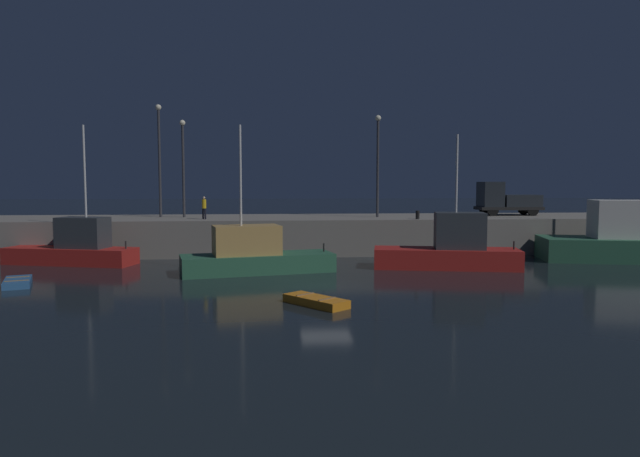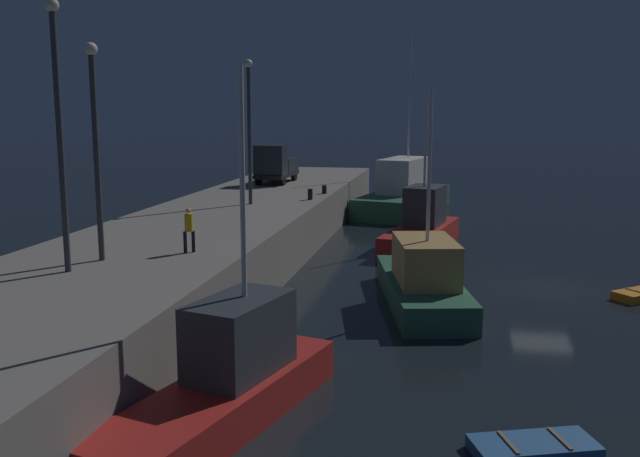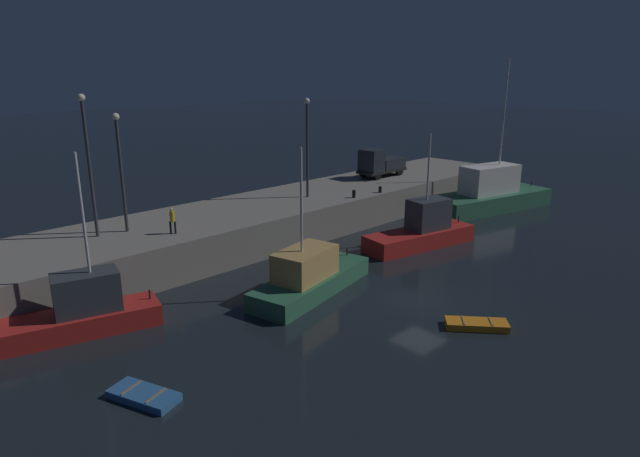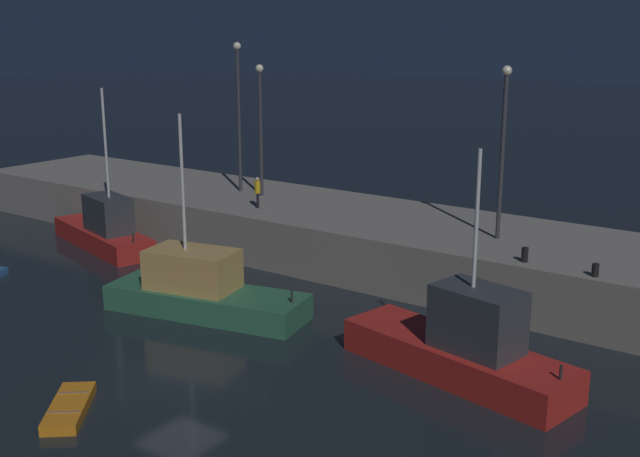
{
  "view_description": "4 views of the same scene",
  "coord_description": "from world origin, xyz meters",
  "px_view_note": "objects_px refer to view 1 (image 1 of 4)",
  "views": [
    {
      "loc": [
        -2.71,
        -27.55,
        5.21
      ],
      "look_at": [
        0.48,
        9.12,
        2.22
      ],
      "focal_mm": 31.58,
      "sensor_mm": 36.0,
      "label": 1
    },
    {
      "loc": [
        -31.24,
        3.99,
        7.83
      ],
      "look_at": [
        2.34,
        10.45,
        1.91
      ],
      "focal_mm": 39.53,
      "sensor_mm": 36.0,
      "label": 2
    },
    {
      "loc": [
        -23.81,
        -16.09,
        12.45
      ],
      "look_at": [
        0.77,
        8.79,
        2.18
      ],
      "focal_mm": 30.63,
      "sensor_mm": 36.0,
      "label": 3
    },
    {
      "loc": [
        19.0,
        -17.94,
        11.96
      ],
      "look_at": [
        -1.86,
        11.18,
        2.76
      ],
      "focal_mm": 44.33,
      "sensor_mm": 36.0,
      "label": 4
    }
  ],
  "objects_px": {
    "dinghy_orange_near": "(18,282)",
    "lamp_post_central": "(378,158)",
    "fishing_boat_blue": "(75,248)",
    "lamp_post_west": "(159,152)",
    "lamp_post_east": "(183,160)",
    "dockworker": "(204,206)",
    "rowboat_white_mid": "(316,301)",
    "fishing_boat_orange": "(637,240)",
    "bollard_central": "(418,215)",
    "fishing_boat_white": "(254,255)",
    "utility_truck": "(505,200)",
    "fishing_trawler_red": "(450,250)",
    "bollard_west": "(459,216)"
  },
  "relations": [
    {
      "from": "dinghy_orange_near",
      "to": "lamp_post_west",
      "type": "relative_size",
      "value": 0.36
    },
    {
      "from": "fishing_boat_blue",
      "to": "lamp_post_east",
      "type": "height_order",
      "value": "lamp_post_east"
    },
    {
      "from": "fishing_boat_blue",
      "to": "lamp_post_east",
      "type": "distance_m",
      "value": 10.56
    },
    {
      "from": "dinghy_orange_near",
      "to": "lamp_post_central",
      "type": "relative_size",
      "value": 0.4
    },
    {
      "from": "lamp_post_east",
      "to": "fishing_boat_white",
      "type": "bearing_deg",
      "value": -62.63
    },
    {
      "from": "dockworker",
      "to": "fishing_boat_white",
      "type": "bearing_deg",
      "value": -65.46
    },
    {
      "from": "fishing_boat_blue",
      "to": "bollard_central",
      "type": "relative_size",
      "value": 14.43
    },
    {
      "from": "rowboat_white_mid",
      "to": "lamp_post_central",
      "type": "bearing_deg",
      "value": 71.72
    },
    {
      "from": "fishing_trawler_red",
      "to": "rowboat_white_mid",
      "type": "xyz_separation_m",
      "value": [
        -9.01,
        -9.69,
        -0.97
      ]
    },
    {
      "from": "rowboat_white_mid",
      "to": "fishing_boat_orange",
      "type": "bearing_deg",
      "value": 27.56
    },
    {
      "from": "fishing_boat_orange",
      "to": "dockworker",
      "type": "height_order",
      "value": "fishing_boat_orange"
    },
    {
      "from": "rowboat_white_mid",
      "to": "lamp_post_central",
      "type": "xyz_separation_m",
      "value": [
        6.23,
        18.87,
        6.95
      ]
    },
    {
      "from": "fishing_boat_white",
      "to": "rowboat_white_mid",
      "type": "xyz_separation_m",
      "value": [
        2.89,
        -9.08,
        -0.85
      ]
    },
    {
      "from": "fishing_boat_orange",
      "to": "lamp_post_west",
      "type": "relative_size",
      "value": 1.58
    },
    {
      "from": "fishing_trawler_red",
      "to": "lamp_post_east",
      "type": "height_order",
      "value": "lamp_post_east"
    },
    {
      "from": "bollard_central",
      "to": "rowboat_white_mid",
      "type": "bearing_deg",
      "value": -118.27
    },
    {
      "from": "fishing_boat_white",
      "to": "lamp_post_east",
      "type": "relative_size",
      "value": 1.25
    },
    {
      "from": "dockworker",
      "to": "bollard_west",
      "type": "bearing_deg",
      "value": -4.99
    },
    {
      "from": "fishing_boat_blue",
      "to": "lamp_post_west",
      "type": "height_order",
      "value": "lamp_post_west"
    },
    {
      "from": "fishing_boat_white",
      "to": "bollard_central",
      "type": "height_order",
      "value": "fishing_boat_white"
    },
    {
      "from": "fishing_boat_white",
      "to": "dinghy_orange_near",
      "type": "xyz_separation_m",
      "value": [
        -11.9,
        -3.08,
        -0.87
      ]
    },
    {
      "from": "fishing_boat_blue",
      "to": "bollard_west",
      "type": "relative_size",
      "value": 17.33
    },
    {
      "from": "dockworker",
      "to": "bollard_west",
      "type": "relative_size",
      "value": 3.2
    },
    {
      "from": "lamp_post_central",
      "to": "lamp_post_west",
      "type": "bearing_deg",
      "value": 175.76
    },
    {
      "from": "fishing_boat_white",
      "to": "lamp_post_east",
      "type": "height_order",
      "value": "lamp_post_east"
    },
    {
      "from": "utility_truck",
      "to": "bollard_central",
      "type": "bearing_deg",
      "value": -153.31
    },
    {
      "from": "bollard_central",
      "to": "utility_truck",
      "type": "bearing_deg",
      "value": 26.69
    },
    {
      "from": "fishing_boat_white",
      "to": "dinghy_orange_near",
      "type": "relative_size",
      "value": 2.97
    },
    {
      "from": "fishing_boat_white",
      "to": "utility_truck",
      "type": "relative_size",
      "value": 1.78
    },
    {
      "from": "dinghy_orange_near",
      "to": "lamp_post_east",
      "type": "xyz_separation_m",
      "value": [
        6.32,
        13.87,
        6.76
      ]
    },
    {
      "from": "fishing_boat_white",
      "to": "bollard_central",
      "type": "distance_m",
      "value": 13.59
    },
    {
      "from": "lamp_post_west",
      "to": "lamp_post_central",
      "type": "height_order",
      "value": "lamp_post_west"
    },
    {
      "from": "fishing_boat_blue",
      "to": "utility_truck",
      "type": "distance_m",
      "value": 32.17
    },
    {
      "from": "lamp_post_west",
      "to": "bollard_central",
      "type": "bearing_deg",
      "value": -12.09
    },
    {
      "from": "fishing_boat_blue",
      "to": "fishing_boat_white",
      "type": "relative_size",
      "value": 0.97
    },
    {
      "from": "lamp_post_east",
      "to": "dockworker",
      "type": "distance_m",
      "value": 4.58
    },
    {
      "from": "lamp_post_east",
      "to": "fishing_boat_blue",
      "type": "bearing_deg",
      "value": -132.74
    },
    {
      "from": "rowboat_white_mid",
      "to": "lamp_post_central",
      "type": "height_order",
      "value": "lamp_post_central"
    },
    {
      "from": "fishing_boat_orange",
      "to": "dinghy_orange_near",
      "type": "height_order",
      "value": "fishing_boat_orange"
    },
    {
      "from": "fishing_boat_white",
      "to": "lamp_post_central",
      "type": "height_order",
      "value": "lamp_post_central"
    },
    {
      "from": "lamp_post_central",
      "to": "utility_truck",
      "type": "distance_m",
      "value": 11.22
    },
    {
      "from": "fishing_boat_orange",
      "to": "lamp_post_west",
      "type": "xyz_separation_m",
      "value": [
        -32.72,
        8.38,
        6.12
      ]
    },
    {
      "from": "rowboat_white_mid",
      "to": "bollard_west",
      "type": "xyz_separation_m",
      "value": [
        11.57,
        15.77,
        2.68
      ]
    },
    {
      "from": "fishing_boat_orange",
      "to": "utility_truck",
      "type": "distance_m",
      "value": 10.44
    },
    {
      "from": "fishing_boat_white",
      "to": "lamp_post_central",
      "type": "relative_size",
      "value": 1.19
    },
    {
      "from": "dinghy_orange_near",
      "to": "dockworker",
      "type": "bearing_deg",
      "value": 54.48
    },
    {
      "from": "lamp_post_west",
      "to": "dockworker",
      "type": "xyz_separation_m",
      "value": [
        3.59,
        -2.73,
        -3.99
      ]
    },
    {
      "from": "fishing_boat_blue",
      "to": "lamp_post_east",
      "type": "xyz_separation_m",
      "value": [
        5.96,
        6.45,
        5.87
      ]
    },
    {
      "from": "rowboat_white_mid",
      "to": "utility_truck",
      "type": "bearing_deg",
      "value": 50.1
    },
    {
      "from": "fishing_boat_blue",
      "to": "rowboat_white_mid",
      "type": "height_order",
      "value": "fishing_boat_blue"
    }
  ]
}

